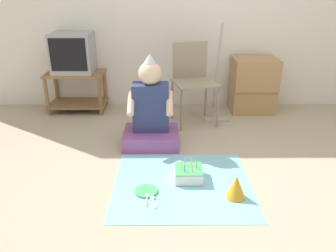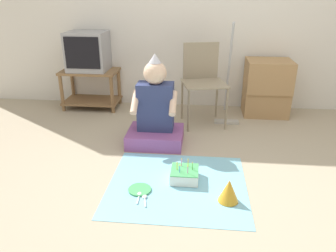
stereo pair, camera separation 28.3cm
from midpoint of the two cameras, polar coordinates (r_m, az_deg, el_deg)
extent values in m
plane|color=tan|center=(2.70, 3.66, -9.68)|extent=(16.00, 16.00, 0.00)
cube|color=silver|center=(4.23, 2.26, 20.48)|extent=(6.40, 0.06, 2.55)
cube|color=olive|center=(4.28, -17.74, 8.68)|extent=(0.71, 0.43, 0.03)
cube|color=olive|center=(4.39, -17.13, 3.76)|extent=(0.71, 0.43, 0.02)
cylinder|color=olive|center=(4.28, -22.17, 4.83)|extent=(0.04, 0.04, 0.49)
cylinder|color=olive|center=(4.09, -13.74, 5.08)|extent=(0.04, 0.04, 0.49)
cylinder|color=olive|center=(4.61, -20.60, 6.27)|extent=(0.04, 0.04, 0.49)
cylinder|color=olive|center=(4.43, -12.72, 6.55)|extent=(0.04, 0.04, 0.49)
cube|color=#99999E|center=(4.24, -18.13, 11.98)|extent=(0.48, 0.41, 0.47)
cube|color=black|center=(4.04, -19.01, 11.60)|extent=(0.42, 0.01, 0.37)
cube|color=gray|center=(3.67, 2.52, 7.51)|extent=(0.55, 0.52, 0.02)
cube|color=gray|center=(3.81, 1.69, 11.32)|extent=(0.40, 0.12, 0.42)
cylinder|color=gray|center=(3.51, 0.06, 2.72)|extent=(0.02, 0.02, 0.48)
cylinder|color=gray|center=(3.63, 6.50, 3.26)|extent=(0.02, 0.02, 0.48)
cylinder|color=gray|center=(3.87, -1.35, 4.61)|extent=(0.02, 0.02, 0.48)
cylinder|color=gray|center=(3.97, 4.57, 5.07)|extent=(0.02, 0.02, 0.48)
cube|color=#A87F51|center=(4.25, 12.50, 4.55)|extent=(0.53, 0.40, 0.30)
cube|color=#A87F51|center=(4.16, 12.89, 8.94)|extent=(0.53, 0.44, 0.37)
cube|color=#B2ADA3|center=(3.89, 6.44, 1.09)|extent=(0.28, 0.09, 0.03)
cylinder|color=#B7B7BC|center=(3.91, 6.49, 9.83)|extent=(0.03, 0.41, 1.10)
cube|color=#8C4C8C|center=(3.29, -5.39, -2.04)|extent=(0.55, 0.45, 0.14)
cube|color=navy|center=(3.21, -5.53, 3.25)|extent=(0.35, 0.20, 0.47)
sphere|color=beige|center=(3.12, -5.76, 9.07)|extent=(0.22, 0.22, 0.22)
cone|color=silver|center=(3.09, -5.86, 11.59)|extent=(0.12, 0.12, 0.09)
cylinder|color=beige|center=(3.11, -9.08, 3.89)|extent=(0.06, 0.25, 0.20)
cylinder|color=beige|center=(3.08, -2.36, 3.95)|extent=(0.06, 0.25, 0.20)
cube|color=#7FC6E0|center=(2.66, -0.54, -10.11)|extent=(1.09, 0.99, 0.01)
cube|color=white|center=(2.70, 0.56, -8.41)|extent=(0.22, 0.22, 0.08)
cube|color=#4CB266|center=(2.67, 0.56, -7.56)|extent=(0.22, 0.22, 0.01)
cylinder|color=#66C666|center=(2.66, 1.90, -6.98)|extent=(0.01, 0.01, 0.07)
sphere|color=#FFCC4C|center=(2.65, 1.91, -6.23)|extent=(0.01, 0.01, 0.01)
cylinder|color=yellow|center=(2.71, 1.07, -6.42)|extent=(0.01, 0.01, 0.07)
sphere|color=#FFCC4C|center=(2.69, 1.07, -5.68)|extent=(0.01, 0.01, 0.01)
cylinder|color=#E58CCC|center=(2.71, -0.07, -6.44)|extent=(0.01, 0.01, 0.07)
sphere|color=#FFCC4C|center=(2.69, -0.07, -5.71)|extent=(0.01, 0.01, 0.01)
cylinder|color=yellow|center=(2.65, -0.77, -7.10)|extent=(0.01, 0.01, 0.07)
sphere|color=#FFCC4C|center=(2.63, -0.77, -6.36)|extent=(0.01, 0.01, 0.01)
cylinder|color=#4C7FE5|center=(2.62, -0.23, -7.56)|extent=(0.01, 0.01, 0.07)
sphere|color=#FFCC4C|center=(2.60, -0.23, -6.81)|extent=(0.01, 0.01, 0.01)
cylinder|color=#E58CCC|center=(2.61, 1.18, -7.62)|extent=(0.01, 0.01, 0.07)
sphere|color=#FFCC4C|center=(2.59, 1.19, -6.87)|extent=(0.01, 0.01, 0.01)
cone|color=gold|center=(2.48, 8.56, -10.50)|extent=(0.15, 0.15, 0.18)
cylinder|color=#4CB266|center=(2.58, -7.03, -11.26)|extent=(0.18, 0.18, 0.01)
ellipsoid|color=white|center=(2.53, -6.97, -11.99)|extent=(0.04, 0.05, 0.01)
cube|color=white|center=(2.47, -7.09, -12.98)|extent=(0.01, 0.10, 0.01)
ellipsoid|color=white|center=(2.50, -6.01, -12.43)|extent=(0.04, 0.05, 0.01)
cube|color=white|center=(2.44, -5.79, -13.42)|extent=(0.03, 0.10, 0.01)
camera|label=1|loc=(0.14, -92.86, -1.21)|focal=35.00mm
camera|label=2|loc=(0.14, 87.14, 1.21)|focal=35.00mm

